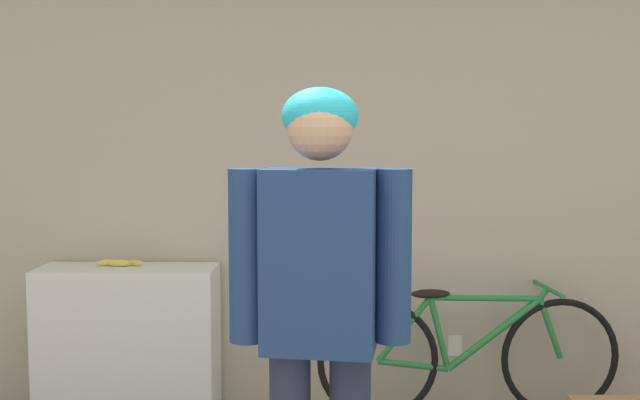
% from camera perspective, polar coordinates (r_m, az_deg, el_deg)
% --- Properties ---
extents(wall_back, '(8.00, 0.07, 2.60)m').
position_cam_1_polar(wall_back, '(4.36, 3.23, 1.22)').
color(wall_back, '#B7AD99').
rests_on(wall_back, ground_plane).
extents(side_shelf, '(0.99, 0.36, 0.85)m').
position_cam_1_polar(side_shelf, '(4.42, -14.38, -10.40)').
color(side_shelf, white).
rests_on(side_shelf, ground_plane).
extents(person, '(0.63, 0.29, 1.75)m').
position_cam_1_polar(person, '(2.60, 0.00, -6.92)').
color(person, '#23283D').
rests_on(person, ground_plane).
extents(bicycle, '(1.70, 0.46, 0.75)m').
position_cam_1_polar(bicycle, '(4.33, 11.32, -11.48)').
color(bicycle, black).
rests_on(bicycle, ground_plane).
extents(banana, '(0.28, 0.08, 0.04)m').
position_cam_1_polar(banana, '(4.37, -15.03, -4.64)').
color(banana, '#EAD64C').
rests_on(banana, side_shelf).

